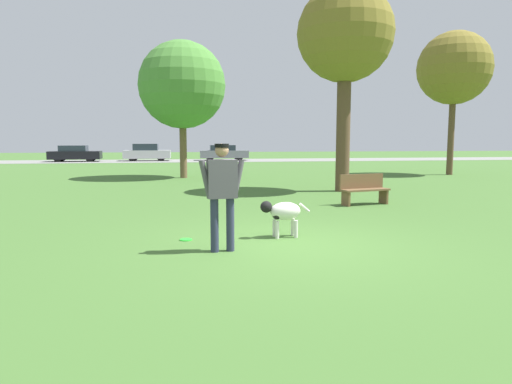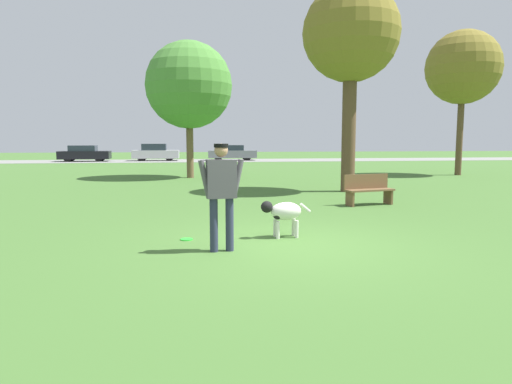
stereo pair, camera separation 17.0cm
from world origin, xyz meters
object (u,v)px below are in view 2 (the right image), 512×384
object	(u,v)px
person	(221,187)
tree_near_right	(351,35)
parked_car_silver	(156,153)
frisbee	(186,239)
tree_mid_center	(189,85)
parked_car_black	(84,154)
tree_far_right	(463,68)
parked_car_grey	(232,153)
park_bench	(368,189)
dog	(283,212)

from	to	relation	value
person	tree_near_right	distance (m)	10.28
parked_car_silver	frisbee	bearing A→B (deg)	-83.79
tree_mid_center	parked_car_black	xyz separation A→B (m)	(-8.74, 17.73, -3.64)
tree_near_right	tree_mid_center	size ratio (longest dim) A/B	1.11
tree_far_right	parked_car_silver	xyz separation A→B (m)	(-16.49, 18.33, -4.64)
frisbee	parked_car_black	xyz separation A→B (m)	(-8.70, 31.36, 0.64)
person	parked_car_grey	distance (m)	32.80
parked_car_black	parked_car_grey	distance (m)	12.30
person	park_bench	distance (m)	6.45
tree_mid_center	parked_car_black	size ratio (longest dim) A/B	1.54
person	tree_near_right	xyz separation A→B (m)	(4.90, 7.99, 4.23)
frisbee	tree_near_right	world-z (taller)	tree_near_right
tree_far_right	parked_car_black	size ratio (longest dim) A/B	1.75
dog	parked_car_silver	xyz separation A→B (m)	(-4.70, 31.77, 0.24)
parked_car_black	parked_car_grey	size ratio (longest dim) A/B	0.98
person	tree_mid_center	distance (m)	14.93
tree_near_right	tree_far_right	world-z (taller)	tree_far_right
person	tree_near_right	size ratio (longest dim) A/B	0.25
person	park_bench	bearing A→B (deg)	41.11
dog	parked_car_black	world-z (taller)	parked_car_black
person	tree_far_right	distance (m)	19.80
frisbee	park_bench	xyz separation A→B (m)	(4.92, 3.80, 0.44)
dog	tree_near_right	size ratio (longest dim) A/B	0.14
parked_car_grey	dog	bearing A→B (deg)	-91.96
parked_car_grey	park_bench	distance (m)	27.96
parked_car_silver	park_bench	bearing A→B (deg)	-73.37
frisbee	tree_near_right	xyz separation A→B (m)	(5.48, 7.06, 5.26)
tree_far_right	tree_mid_center	distance (m)	13.55
dog	parked_car_black	distance (m)	33.10
tree_near_right	tree_mid_center	bearing A→B (deg)	129.60
parked_car_black	parked_car_grey	xyz separation A→B (m)	(12.29, 0.36, 0.01)
frisbee	park_bench	world-z (taller)	park_bench
frisbee	dog	bearing A→B (deg)	-1.16
tree_far_right	parked_car_black	xyz separation A→B (m)	(-22.25, 17.97, -4.69)
parked_car_black	parked_car_silver	xyz separation A→B (m)	(5.76, 0.37, 0.05)
person	frisbee	size ratio (longest dim) A/B	7.73
tree_mid_center	person	bearing A→B (deg)	-87.88
parked_car_black	parked_car_grey	bearing A→B (deg)	-0.46
dog	park_bench	xyz separation A→B (m)	(3.16, 3.83, -0.02)
parked_car_black	park_bench	bearing A→B (deg)	-65.86
park_bench	tree_near_right	bearing A→B (deg)	67.68
dog	parked_car_black	xyz separation A→B (m)	(-10.46, 31.40, 0.19)
tree_near_right	parked_car_grey	xyz separation A→B (m)	(-1.89, 24.67, -4.60)
frisbee	parked_car_silver	distance (m)	31.88
park_bench	parked_car_silver	bearing A→B (deg)	93.08
parked_car_black	tree_near_right	bearing A→B (deg)	-61.90
tree_near_right	park_bench	bearing A→B (deg)	-99.67
frisbee	parked_car_grey	world-z (taller)	parked_car_grey
tree_near_right	parked_car_grey	bearing A→B (deg)	94.37
tree_far_right	tree_mid_center	world-z (taller)	tree_far_right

